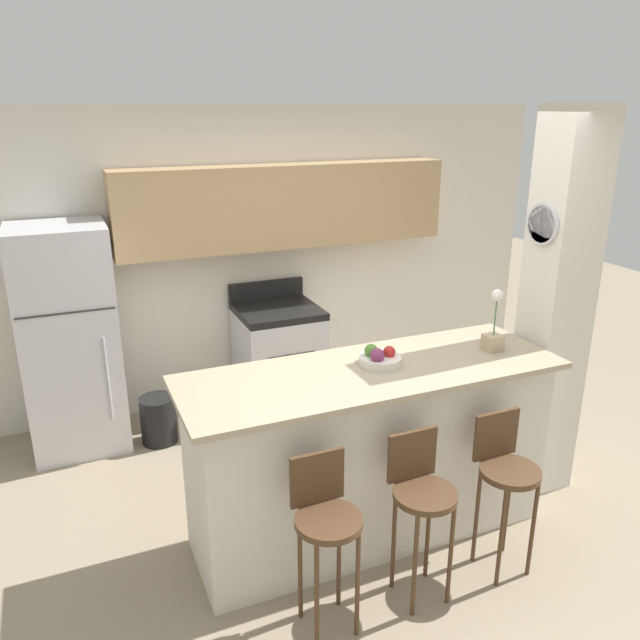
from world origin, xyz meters
name	(u,v)px	position (x,y,z in m)	size (l,w,h in m)	color
ground_plane	(368,529)	(0.00, 0.00, 0.00)	(14.00, 14.00, 0.00)	gray
wall_back	(267,236)	(0.10, 2.15, 1.47)	(5.60, 0.38, 2.55)	silver
pillar_right	(555,310)	(1.34, 0.02, 1.28)	(0.38, 0.32, 2.55)	silver
counter_bar	(370,452)	(0.00, 0.00, 0.55)	(2.25, 0.76, 1.10)	silver
refrigerator	(70,340)	(-1.58, 1.85, 0.87)	(0.69, 0.67, 1.73)	silver
stove_range	(279,357)	(0.08, 1.86, 0.46)	(0.68, 0.65, 1.07)	silver
bar_stool_left	(326,521)	(-0.54, -0.57, 0.61)	(0.33, 0.33, 0.93)	#4C331E
bar_stool_mid	(421,495)	(0.00, -0.57, 0.61)	(0.33, 0.33, 0.93)	#4C331E
bar_stool_right	(505,472)	(0.54, -0.57, 0.61)	(0.33, 0.33, 0.93)	#4C331E
orchid_vase	(494,331)	(0.82, -0.03, 1.22)	(0.11, 0.11, 0.39)	tan
fruit_bowl	(379,358)	(0.07, 0.04, 1.14)	(0.25, 0.25, 0.12)	silver
trash_bin	(159,420)	(-1.02, 1.63, 0.19)	(0.28, 0.28, 0.38)	black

